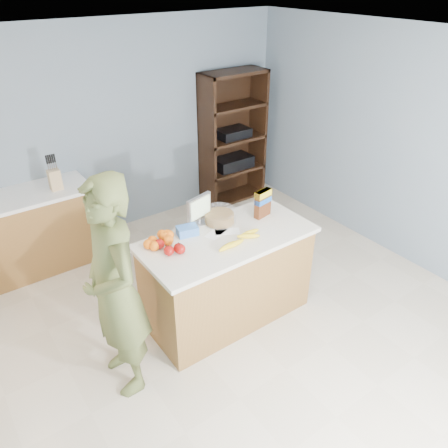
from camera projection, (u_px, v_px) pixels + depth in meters
floor at (246, 331)px, 4.08m from camera, size 4.50×5.00×0.02m
walls at (251, 168)px, 3.24m from camera, size 4.52×5.02×2.51m
counter_peninsula at (227, 280)px, 4.08m from camera, size 1.56×0.76×0.90m
back_cabinet at (37, 230)px, 4.79m from camera, size 1.24×0.62×0.90m
shelving_unit at (231, 140)px, 6.06m from camera, size 0.90×0.40×1.80m
person at (115, 291)px, 3.18m from camera, size 0.45×0.67×1.82m
knife_block at (55, 179)px, 4.58m from camera, size 0.12×0.10×0.31m
envelopes at (222, 232)px, 3.89m from camera, size 0.34×0.23×0.00m
bananas at (240, 240)px, 3.74m from camera, size 0.49×0.15×0.04m
apples at (172, 248)px, 3.59m from camera, size 0.19×0.25×0.09m
oranges at (162, 239)px, 3.71m from camera, size 0.30×0.21×0.08m
blue_carton at (187, 231)px, 3.84m from camera, size 0.20×0.16×0.08m
salad_bowl at (219, 217)px, 4.02m from camera, size 0.30×0.30×0.13m
tv at (199, 209)px, 3.94m from camera, size 0.28×0.12×0.28m
cereal_box at (263, 201)px, 4.07m from camera, size 0.19×0.10×0.27m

